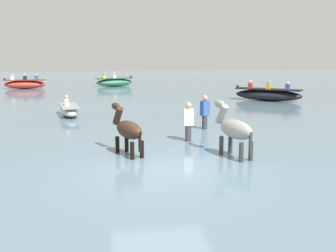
# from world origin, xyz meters

# --- Properties ---
(ground_plane) EXTENTS (120.00, 120.00, 0.00)m
(ground_plane) POSITION_xyz_m (0.00, 0.00, 0.00)
(ground_plane) COLOR #756B56
(water_surface) EXTENTS (90.00, 90.00, 0.36)m
(water_surface) POSITION_xyz_m (0.00, 10.00, 0.18)
(water_surface) COLOR slate
(water_surface) RESTS_ON ground
(horse_lead_grey) EXTENTS (0.85, 1.69, 1.85)m
(horse_lead_grey) POSITION_xyz_m (2.13, 0.97, 1.10)
(horse_lead_grey) COLOR gray
(horse_lead_grey) RESTS_ON ground
(horse_trailing_dark_bay) EXTENTS (0.97, 1.57, 1.76)m
(horse_trailing_dark_bay) POSITION_xyz_m (-0.73, 1.58, 1.04)
(horse_trailing_dark_bay) COLOR #382319
(horse_trailing_dark_bay) RESTS_ON ground
(boat_mid_channel) EXTENTS (3.23, 1.28, 1.18)m
(boat_mid_channel) POSITION_xyz_m (-7.98, 23.90, 0.73)
(boat_mid_channel) COLOR #BC382D
(boat_mid_channel) RESTS_ON water_surface
(boat_far_offshore) EXTENTS (3.91, 3.32, 1.18)m
(boat_far_offshore) POSITION_xyz_m (8.06, 13.41, 0.72)
(boat_far_offshore) COLOR black
(boat_far_offshore) RESTS_ON water_surface
(boat_mid_outer) EXTENTS (1.25, 2.54, 0.95)m
(boat_mid_outer) POSITION_xyz_m (-3.09, 9.12, 0.61)
(boat_mid_outer) COLOR silver
(boat_mid_outer) RESTS_ON water_surface
(boat_distant_west) EXTENTS (3.38, 2.12, 1.17)m
(boat_distant_west) POSITION_xyz_m (-0.92, 25.25, 0.72)
(boat_distant_west) COLOR #337556
(boat_distant_west) RESTS_ON water_surface
(person_wading_mid) EXTENTS (0.32, 0.21, 1.63)m
(person_wading_mid) POSITION_xyz_m (1.26, 3.09, 0.87)
(person_wading_mid) COLOR #383842
(person_wading_mid) RESTS_ON ground
(person_wading_close) EXTENTS (0.38, 0.33, 1.63)m
(person_wading_close) POSITION_xyz_m (2.26, 5.07, 0.87)
(person_wading_close) COLOR #383842
(person_wading_close) RESTS_ON ground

